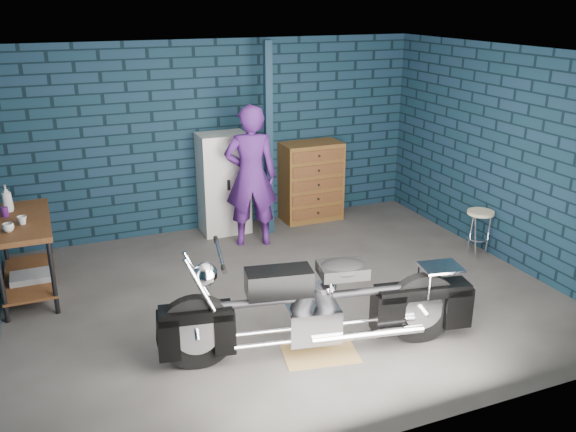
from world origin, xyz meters
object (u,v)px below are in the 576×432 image
person (251,176)px  tool_chest (312,182)px  workbench (27,257)px  storage_bin (33,285)px  motorcycle (320,299)px  shop_stool (478,234)px  locker (224,184)px

person → tool_chest: size_ratio=1.62×
person → workbench: bearing=23.6°
workbench → storage_bin: workbench is taller
workbench → tool_chest: bearing=14.5°
person → tool_chest: bearing=-139.1°
motorcycle → shop_stool: 3.21m
locker → tool_chest: bearing=0.0°
person → storage_bin: 3.01m
shop_stool → workbench: bearing=168.8°
workbench → motorcycle: motorcycle is taller
storage_bin → workbench: bearing=101.1°
shop_stool → motorcycle: bearing=-155.7°
storage_bin → tool_chest: bearing=16.0°
person → shop_stool: person is taller
motorcycle → locker: 3.45m
person → shop_stool: 3.09m
person → shop_stool: (2.60, -1.54, -0.65)m
workbench → person: (2.86, 0.46, 0.51)m
workbench → tool_chest: size_ratio=1.17×
motorcycle → tool_chest: (1.48, 3.44, 0.03)m
motorcycle → locker: size_ratio=1.78×
storage_bin → locker: bearing=23.6°
storage_bin → person: bearing=11.2°
storage_bin → shop_stool: 5.53m
storage_bin → motorcycle: bearing=-42.3°
workbench → tool_chest: tool_chest is taller
tool_chest → person: bearing=-153.5°
workbench → motorcycle: (2.54, -2.40, 0.11)m
motorcycle → locker: bearing=98.7°
workbench → locker: (2.65, 1.04, 0.27)m
storage_bin → locker: 2.92m
workbench → storage_bin: 0.33m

